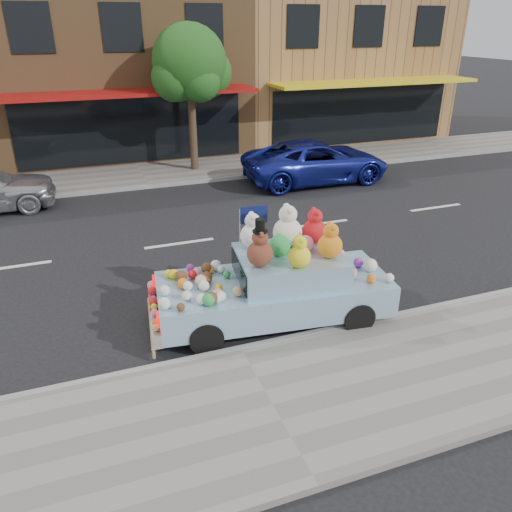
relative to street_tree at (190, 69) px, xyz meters
name	(u,v)px	position (x,y,z in m)	size (l,w,h in m)	color
ground	(179,244)	(-2.03, -6.55, -3.69)	(120.00, 120.00, 0.00)	black
near_sidewalk	(273,408)	(-2.03, -13.05, -3.63)	(60.00, 3.00, 0.12)	gray
far_sidewalk	(142,175)	(-2.03, -0.05, -3.63)	(60.00, 3.00, 0.12)	gray
near_kerb	(240,350)	(-2.03, -11.55, -3.63)	(60.00, 0.12, 0.13)	gray
far_kerb	(148,187)	(-2.03, -1.55, -3.63)	(60.00, 0.12, 0.13)	gray
storefront_mid	(115,61)	(-2.03, 5.42, -0.05)	(10.00, 9.80, 7.30)	olive
storefront_right	(323,56)	(7.97, 5.42, -0.05)	(10.00, 9.80, 7.30)	olive
street_tree	(190,69)	(0.00, 0.00, 0.00)	(3.00, 2.70, 5.22)	#38281C
car_blue	(317,161)	(3.74, -2.74, -2.97)	(2.39, 5.17, 1.44)	#1B2599
art_car	(275,282)	(-1.05, -10.70, -2.90)	(4.65, 2.25, 2.22)	black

